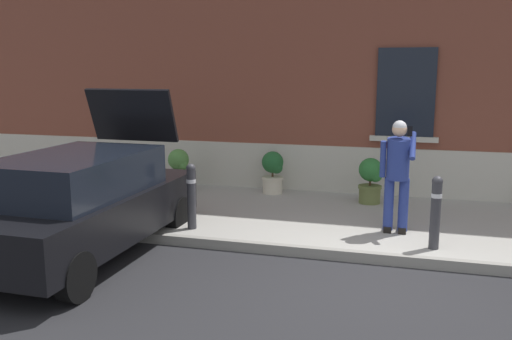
% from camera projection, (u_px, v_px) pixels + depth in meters
% --- Properties ---
extents(ground_plane, '(80.00, 80.00, 0.00)m').
position_uv_depth(ground_plane, '(379.00, 290.00, 6.59)').
color(ground_plane, '#232326').
extents(sidewalk, '(24.00, 3.60, 0.15)m').
position_uv_depth(sidewalk, '(388.00, 223.00, 9.23)').
color(sidewalk, '#99968E').
rests_on(sidewalk, ground).
extents(curb_edge, '(24.00, 0.12, 0.15)m').
position_uv_depth(curb_edge, '(383.00, 259.00, 7.47)').
color(curb_edge, gray).
rests_on(curb_edge, ground).
extents(building_facade, '(24.00, 1.52, 7.50)m').
position_uv_depth(building_facade, '(401.00, 14.00, 10.91)').
color(building_facade, brown).
rests_on(building_facade, ground).
extents(hatchback_car_black, '(1.84, 4.09, 2.34)m').
position_uv_depth(hatchback_car_black, '(83.00, 202.00, 7.66)').
color(hatchback_car_black, black).
rests_on(hatchback_car_black, ground).
extents(bollard_near_person, '(0.15, 0.15, 1.04)m').
position_uv_depth(bollard_near_person, '(436.00, 210.00, 7.56)').
color(bollard_near_person, '#333338').
rests_on(bollard_near_person, sidewalk).
extents(bollard_far_left, '(0.15, 0.15, 1.04)m').
position_uv_depth(bollard_far_left, '(191.00, 194.00, 8.53)').
color(bollard_far_left, '#333338').
rests_on(bollard_far_left, sidewalk).
extents(person_on_phone, '(0.51, 0.48, 1.75)m').
position_uv_depth(person_on_phone, '(398.00, 169.00, 8.20)').
color(person_on_phone, navy).
rests_on(person_on_phone, sidewalk).
extents(planter_charcoal, '(0.44, 0.44, 0.86)m').
position_uv_depth(planter_charcoal, '(179.00, 168.00, 11.33)').
color(planter_charcoal, '#2D2D30').
rests_on(planter_charcoal, sidewalk).
extents(planter_cream, '(0.44, 0.44, 0.86)m').
position_uv_depth(planter_cream, '(273.00, 171.00, 11.01)').
color(planter_cream, beige).
rests_on(planter_cream, sidewalk).
extents(planter_olive, '(0.44, 0.44, 0.86)m').
position_uv_depth(planter_olive, '(371.00, 179.00, 10.19)').
color(planter_olive, '#606B38').
rests_on(planter_olive, sidewalk).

